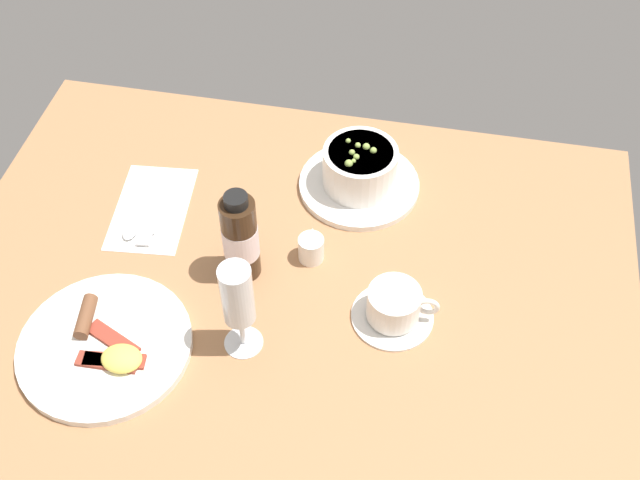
{
  "coord_description": "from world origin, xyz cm",
  "views": [
    {
      "loc": [
        -19.2,
        71.03,
        98.64
      ],
      "look_at": [
        -4.72,
        -3.7,
        8.07
      ],
      "focal_mm": 43.59,
      "sensor_mm": 36.0,
      "label": 1
    }
  ],
  "objects": [
    {
      "name": "wine_glass",
      "position": [
        3.95,
        11.53,
        11.22
      ],
      "size": [
        5.85,
        5.85,
        17.5
      ],
      "color": "white",
      "rests_on": "ground_plane"
    },
    {
      "name": "sauce_bottle_brown",
      "position": [
        7.36,
        -1.91,
        7.93
      ],
      "size": [
        5.64,
        5.64,
        17.21
      ],
      "color": "#382314",
      "rests_on": "ground_plane"
    },
    {
      "name": "porridge_bowl",
      "position": [
        -7.84,
        -23.67,
        4.02
      ],
      "size": [
        21.08,
        21.08,
        9.35
      ],
      "color": "white",
      "rests_on": "ground_plane"
    },
    {
      "name": "ground_plane",
      "position": [
        0.0,
        0.0,
        -1.5
      ],
      "size": [
        110.0,
        84.0,
        3.0
      ],
      "primitive_type": "cube",
      "color": "#A8754C"
    },
    {
      "name": "breakfast_plate",
      "position": [
        23.62,
        16.45,
        0.91
      ],
      "size": [
        25.79,
        25.79,
        3.7
      ],
      "color": "white",
      "rests_on": "ground_plane"
    },
    {
      "name": "creamer_jug",
      "position": [
        -2.72,
        -6.53,
        2.34
      ],
      "size": [
        4.18,
        5.06,
        5.1
      ],
      "color": "white",
      "rests_on": "ground_plane"
    },
    {
      "name": "cutlery_setting",
      "position": [
        26.35,
        -11.34,
        0.25
      ],
      "size": [
        14.18,
        21.05,
        0.9
      ],
      "color": "white",
      "rests_on": "ground_plane"
    },
    {
      "name": "coffee_cup",
      "position": [
        -17.33,
        2.7,
        2.89
      ],
      "size": [
        13.21,
        12.66,
        6.11
      ],
      "color": "white",
      "rests_on": "ground_plane"
    }
  ]
}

